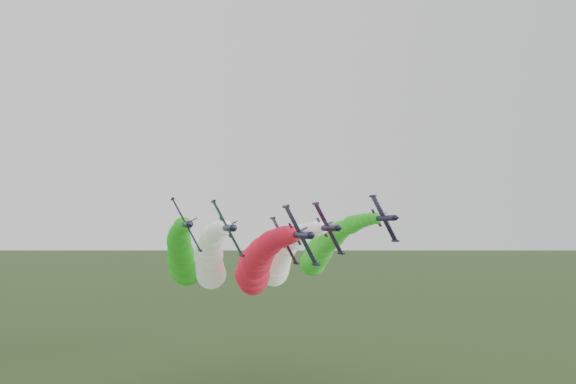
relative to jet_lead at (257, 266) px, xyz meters
name	(u,v)px	position (x,y,z in m)	size (l,w,h in m)	color
jet_lead	(257,266)	(0.00, 0.00, 0.00)	(13.61, 76.61, 22.18)	black
jet_inner_left	(210,260)	(-10.09, 8.92, 1.12)	(13.75, 76.75, 22.32)	black
jet_inner_right	(279,259)	(9.19, 13.23, 0.81)	(13.83, 76.83, 22.40)	black
jet_outer_left	(183,258)	(-16.03, 17.59, 1.31)	(13.97, 76.97, 22.54)	black
jet_outer_right	(323,249)	(23.75, 19.64, 3.08)	(13.68, 76.68, 22.25)	black
jet_trail	(252,266)	(4.18, 24.88, -1.56)	(13.47, 76.46, 22.04)	black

